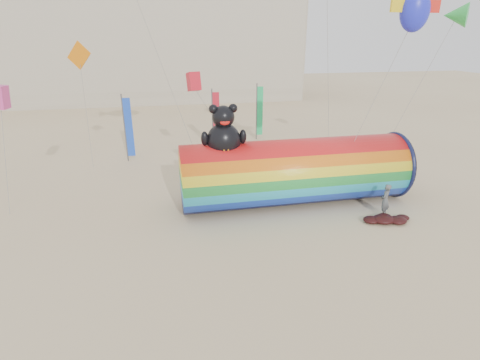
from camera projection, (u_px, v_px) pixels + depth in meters
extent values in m
plane|color=#CCB58C|center=(236.00, 237.00, 18.29)|extent=(160.00, 160.00, 0.00)
cube|color=#B7AD99|center=(93.00, 30.00, 54.38)|extent=(60.00, 15.00, 20.00)
cube|color=#28303D|center=(83.00, 25.00, 47.30)|extent=(59.50, 0.12, 17.00)
cylinder|color=red|center=(295.00, 172.00, 21.52)|extent=(12.99, 3.79, 3.79)
torus|color=#0F1438|center=(394.00, 164.00, 22.75)|extent=(0.26, 3.97, 3.97)
cylinder|color=black|center=(396.00, 164.00, 22.77)|extent=(0.06, 3.75, 3.75)
ellipsoid|color=black|center=(224.00, 141.00, 19.99)|extent=(1.85, 1.66, 1.95)
ellipsoid|color=orange|center=(226.00, 146.00, 19.49)|extent=(0.95, 0.42, 0.83)
sphere|color=black|center=(223.00, 117.00, 19.53)|extent=(1.19, 1.19, 1.19)
sphere|color=black|center=(213.00, 109.00, 19.27)|extent=(0.48, 0.48, 0.48)
sphere|color=black|center=(233.00, 108.00, 19.47)|extent=(0.48, 0.48, 0.48)
ellipsoid|color=red|center=(225.00, 122.00, 19.14)|extent=(0.52, 0.19, 0.33)
ellipsoid|color=black|center=(205.00, 139.00, 19.62)|extent=(0.39, 0.39, 0.78)
ellipsoid|color=black|center=(243.00, 137.00, 20.01)|extent=(0.39, 0.39, 0.78)
imported|color=#4F5356|center=(385.00, 200.00, 20.18)|extent=(0.79, 0.77, 1.83)
ellipsoid|color=#3F0C0B|center=(384.00, 219.00, 19.65)|extent=(1.17, 0.99, 0.41)
ellipsoid|color=#3F0C0B|center=(398.00, 220.00, 19.61)|extent=(0.99, 0.84, 0.34)
ellipsoid|color=#3F0C0B|center=(372.00, 220.00, 19.68)|extent=(0.91, 0.77, 0.32)
ellipsoid|color=#3F0C0B|center=(384.00, 216.00, 20.09)|extent=(0.78, 0.66, 0.27)
ellipsoid|color=#3F0C0B|center=(403.00, 218.00, 20.00)|extent=(0.73, 0.62, 0.25)
cylinder|color=#59595E|center=(125.00, 128.00, 28.55)|extent=(0.10, 0.10, 5.20)
cube|color=blue|center=(129.00, 128.00, 28.59)|extent=(0.56, 0.06, 4.50)
cylinder|color=#59595E|center=(213.00, 120.00, 31.33)|extent=(0.10, 0.10, 5.20)
cube|color=red|center=(216.00, 119.00, 31.38)|extent=(0.56, 0.06, 4.50)
cylinder|color=#59595E|center=(257.00, 112.00, 34.82)|extent=(0.10, 0.10, 5.20)
cube|color=#1CB763|center=(260.00, 111.00, 34.86)|extent=(0.56, 0.06, 4.50)
ellipsoid|color=#1F27DF|center=(415.00, 11.00, 16.65)|extent=(1.36, 1.06, 1.82)
cube|color=red|center=(194.00, 82.00, 23.66)|extent=(0.71, 0.71, 1.14)
cube|color=orange|center=(79.00, 55.00, 21.89)|extent=(0.99, 0.06, 1.38)
cone|color=green|center=(455.00, 15.00, 20.69)|extent=(1.31, 1.31, 1.18)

